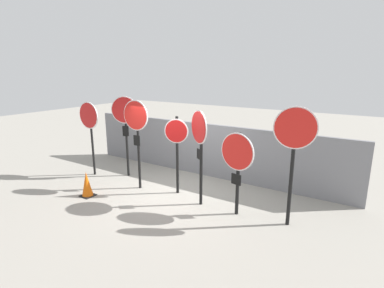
{
  "coord_description": "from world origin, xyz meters",
  "views": [
    {
      "loc": [
        4.78,
        -6.64,
        3.5
      ],
      "look_at": [
        0.57,
        0.0,
        1.54
      ],
      "focal_mm": 28.0,
      "sensor_mm": 36.0,
      "label": 1
    }
  ],
  "objects_px": {
    "stop_sign_6": "(294,143)",
    "traffic_cone_0": "(87,184)",
    "stop_sign_0": "(89,122)",
    "stop_sign_4": "(200,139)",
    "stop_sign_1": "(125,120)",
    "stop_sign_2": "(136,126)",
    "stop_sign_5": "(237,159)",
    "stop_sign_3": "(177,142)"
  },
  "relations": [
    {
      "from": "stop_sign_6",
      "to": "traffic_cone_0",
      "type": "relative_size",
      "value": 3.87
    },
    {
      "from": "traffic_cone_0",
      "to": "stop_sign_0",
      "type": "bearing_deg",
      "value": 135.0
    },
    {
      "from": "stop_sign_4",
      "to": "stop_sign_0",
      "type": "bearing_deg",
      "value": -146.89
    },
    {
      "from": "stop_sign_0",
      "to": "stop_sign_6",
      "type": "distance_m",
      "value": 6.55
    },
    {
      "from": "stop_sign_1",
      "to": "stop_sign_2",
      "type": "xyz_separation_m",
      "value": [
        1.06,
        -0.62,
        0.0
      ]
    },
    {
      "from": "stop_sign_1",
      "to": "stop_sign_5",
      "type": "bearing_deg",
      "value": -34.52
    },
    {
      "from": "stop_sign_2",
      "to": "stop_sign_5",
      "type": "relative_size",
      "value": 1.28
    },
    {
      "from": "stop_sign_6",
      "to": "stop_sign_5",
      "type": "bearing_deg",
      "value": 173.92
    },
    {
      "from": "stop_sign_0",
      "to": "traffic_cone_0",
      "type": "bearing_deg",
      "value": -44.28
    },
    {
      "from": "stop_sign_3",
      "to": "stop_sign_4",
      "type": "distance_m",
      "value": 1.0
    },
    {
      "from": "stop_sign_5",
      "to": "stop_sign_6",
      "type": "relative_size",
      "value": 0.75
    },
    {
      "from": "stop_sign_0",
      "to": "stop_sign_5",
      "type": "distance_m",
      "value": 5.32
    },
    {
      "from": "stop_sign_0",
      "to": "stop_sign_2",
      "type": "xyz_separation_m",
      "value": [
        2.14,
        -0.07,
        0.11
      ]
    },
    {
      "from": "stop_sign_3",
      "to": "stop_sign_5",
      "type": "xyz_separation_m",
      "value": [
        1.98,
        -0.31,
        -0.11
      ]
    },
    {
      "from": "stop_sign_0",
      "to": "stop_sign_3",
      "type": "xyz_separation_m",
      "value": [
        3.33,
        0.24,
        -0.27
      ]
    },
    {
      "from": "stop_sign_2",
      "to": "stop_sign_3",
      "type": "xyz_separation_m",
      "value": [
        1.19,
        0.32,
        -0.38
      ]
    },
    {
      "from": "stop_sign_0",
      "to": "stop_sign_4",
      "type": "bearing_deg",
      "value": 0.01
    },
    {
      "from": "stop_sign_2",
      "to": "stop_sign_4",
      "type": "height_order",
      "value": "stop_sign_2"
    },
    {
      "from": "stop_sign_0",
      "to": "stop_sign_2",
      "type": "bearing_deg",
      "value": -1.25
    },
    {
      "from": "stop_sign_0",
      "to": "stop_sign_6",
      "type": "xyz_separation_m",
      "value": [
        6.55,
        0.08,
        0.15
      ]
    },
    {
      "from": "stop_sign_0",
      "to": "stop_sign_2",
      "type": "distance_m",
      "value": 2.14
    },
    {
      "from": "stop_sign_5",
      "to": "stop_sign_1",
      "type": "bearing_deg",
      "value": -177.26
    },
    {
      "from": "stop_sign_6",
      "to": "stop_sign_0",
      "type": "bearing_deg",
      "value": 167.62
    },
    {
      "from": "stop_sign_4",
      "to": "stop_sign_5",
      "type": "relative_size",
      "value": 1.22
    },
    {
      "from": "stop_sign_0",
      "to": "traffic_cone_0",
      "type": "relative_size",
      "value": 3.49
    },
    {
      "from": "stop_sign_3",
      "to": "stop_sign_4",
      "type": "bearing_deg",
      "value": -36.56
    },
    {
      "from": "stop_sign_3",
      "to": "stop_sign_6",
      "type": "relative_size",
      "value": 0.82
    },
    {
      "from": "stop_sign_5",
      "to": "stop_sign_2",
      "type": "bearing_deg",
      "value": -168.89
    },
    {
      "from": "stop_sign_2",
      "to": "stop_sign_0",
      "type": "bearing_deg",
      "value": 176.11
    },
    {
      "from": "stop_sign_5",
      "to": "stop_sign_3",
      "type": "bearing_deg",
      "value": -177.93
    },
    {
      "from": "stop_sign_1",
      "to": "stop_sign_3",
      "type": "xyz_separation_m",
      "value": [
        2.25,
        -0.3,
        -0.38
      ]
    },
    {
      "from": "stop_sign_1",
      "to": "stop_sign_3",
      "type": "distance_m",
      "value": 2.3
    },
    {
      "from": "stop_sign_3",
      "to": "stop_sign_4",
      "type": "xyz_separation_m",
      "value": [
        0.92,
        -0.3,
        0.25
      ]
    },
    {
      "from": "stop_sign_1",
      "to": "traffic_cone_0",
      "type": "height_order",
      "value": "stop_sign_1"
    },
    {
      "from": "stop_sign_1",
      "to": "stop_sign_0",
      "type": "bearing_deg",
      "value": -179.44
    },
    {
      "from": "stop_sign_4",
      "to": "stop_sign_6",
      "type": "relative_size",
      "value": 0.92
    },
    {
      "from": "stop_sign_0",
      "to": "stop_sign_5",
      "type": "relative_size",
      "value": 1.2
    },
    {
      "from": "stop_sign_0",
      "to": "stop_sign_1",
      "type": "xyz_separation_m",
      "value": [
        1.08,
        0.55,
        0.11
      ]
    },
    {
      "from": "stop_sign_3",
      "to": "traffic_cone_0",
      "type": "bearing_deg",
      "value": -162.23
    },
    {
      "from": "stop_sign_3",
      "to": "stop_sign_2",
      "type": "bearing_deg",
      "value": 176.12
    },
    {
      "from": "stop_sign_3",
      "to": "stop_sign_6",
      "type": "xyz_separation_m",
      "value": [
        3.21,
        -0.16,
        0.42
      ]
    },
    {
      "from": "stop_sign_3",
      "to": "traffic_cone_0",
      "type": "distance_m",
      "value": 2.82
    }
  ]
}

